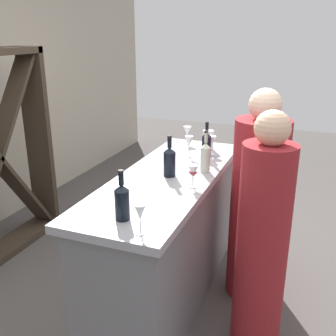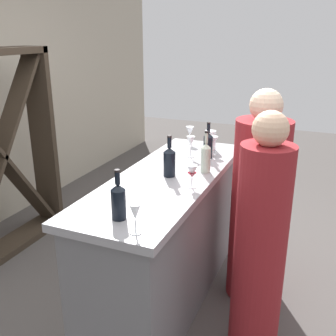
{
  "view_description": "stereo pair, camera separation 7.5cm",
  "coord_description": "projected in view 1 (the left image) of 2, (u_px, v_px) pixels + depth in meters",
  "views": [
    {
      "loc": [
        -2.4,
        -0.93,
        1.95
      ],
      "look_at": [
        0.0,
        0.0,
        1.05
      ],
      "focal_mm": 41.98,
      "sensor_mm": 36.0,
      "label": 1
    },
    {
      "loc": [
        -2.38,
        -1.0,
        1.95
      ],
      "look_at": [
        0.0,
        0.0,
        1.05
      ],
      "focal_mm": 41.98,
      "sensor_mm": 36.0,
      "label": 2
    }
  ],
  "objects": [
    {
      "name": "wine_bottle_second_left_near_black",
      "position": [
        170.0,
        161.0,
        2.69
      ],
      "size": [
        0.08,
        0.08,
        0.29
      ],
      "color": "black",
      "rests_on": "bar_counter"
    },
    {
      "name": "ground_plane",
      "position": [
        168.0,
        294.0,
        3.08
      ],
      "size": [
        12.0,
        12.0,
        0.0
      ],
      "primitive_type": "plane",
      "color": "#4C4744"
    },
    {
      "name": "person_left_guest",
      "position": [
        257.0,
        206.0,
        2.9
      ],
      "size": [
        0.43,
        0.43,
        1.59
      ],
      "rotation": [
        0.0,
        0.0,
        1.47
      ],
      "color": "maroon",
      "rests_on": "ground"
    },
    {
      "name": "bar_counter",
      "position": [
        168.0,
        237.0,
        2.91
      ],
      "size": [
        1.88,
        0.64,
        1.0
      ],
      "color": "slate",
      "rests_on": "ground"
    },
    {
      "name": "water_pitcher",
      "position": [
        208.0,
        140.0,
        3.31
      ],
      "size": [
        0.1,
        0.1,
        0.17
      ],
      "color": "silver",
      "rests_on": "bar_counter"
    },
    {
      "name": "wine_glass_near_center",
      "position": [
        140.0,
        214.0,
        1.92
      ],
      "size": [
        0.06,
        0.06,
        0.16
      ],
      "color": "white",
      "rests_on": "bar_counter"
    },
    {
      "name": "wine_glass_far_left",
      "position": [
        189.0,
        142.0,
        3.1
      ],
      "size": [
        0.07,
        0.07,
        0.17
      ],
      "color": "white",
      "rests_on": "bar_counter"
    },
    {
      "name": "wine_glass_far_center",
      "position": [
        187.0,
        131.0,
        3.47
      ],
      "size": [
        0.07,
        0.07,
        0.16
      ],
      "color": "white",
      "rests_on": "bar_counter"
    },
    {
      "name": "wine_bottle_center_clear_pale",
      "position": [
        205.0,
        157.0,
        2.77
      ],
      "size": [
        0.07,
        0.07,
        0.3
      ],
      "color": "#B7C6B2",
      "rests_on": "bar_counter"
    },
    {
      "name": "person_center_guest",
      "position": [
        262.0,
        246.0,
        2.36
      ],
      "size": [
        0.4,
        0.4,
        1.56
      ],
      "rotation": [
        0.0,
        0.0,
        1.94
      ],
      "color": "maroon",
      "rests_on": "ground"
    },
    {
      "name": "wine_bottle_leftmost_near_black",
      "position": [
        122.0,
        201.0,
        2.06
      ],
      "size": [
        0.08,
        0.08,
        0.28
      ],
      "color": "black",
      "rests_on": "bar_counter"
    },
    {
      "name": "wine_bottle_second_right_near_black",
      "position": [
        206.0,
        144.0,
        3.09
      ],
      "size": [
        0.07,
        0.07,
        0.29
      ],
      "color": "black",
      "rests_on": "bar_counter"
    },
    {
      "name": "wine_glass_near_right",
      "position": [
        211.0,
        141.0,
        3.17
      ],
      "size": [
        0.08,
        0.08,
        0.15
      ],
      "color": "white",
      "rests_on": "bar_counter"
    },
    {
      "name": "wine_glass_near_left",
      "position": [
        193.0,
        172.0,
        2.5
      ],
      "size": [
        0.07,
        0.07,
        0.15
      ],
      "color": "white",
      "rests_on": "bar_counter"
    }
  ]
}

